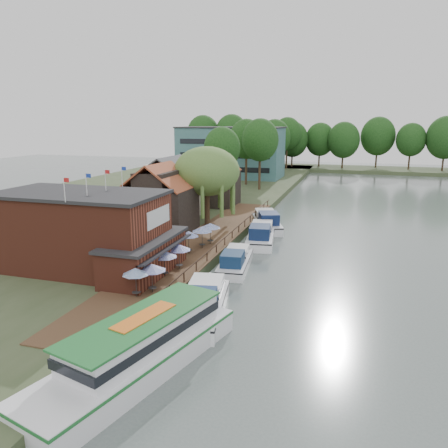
% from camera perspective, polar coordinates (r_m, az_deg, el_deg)
% --- Properties ---
extents(ground, '(260.00, 260.00, 0.00)m').
position_cam_1_polar(ground, '(38.63, 3.33, -8.87)').
color(ground, '#4F5B57').
rests_on(ground, ground).
extents(land_bank, '(50.00, 140.00, 1.00)m').
position_cam_1_polar(land_bank, '(80.87, -11.57, 3.00)').
color(land_bank, '#384728').
rests_on(land_bank, ground).
extents(quay_deck, '(6.00, 50.00, 0.10)m').
position_cam_1_polar(quay_deck, '(49.56, -2.89, -2.55)').
color(quay_deck, '#47301E').
rests_on(quay_deck, land_bank).
extents(quay_rail, '(0.20, 49.00, 1.00)m').
position_cam_1_polar(quay_rail, '(49.08, 0.27, -2.14)').
color(quay_rail, black).
rests_on(quay_rail, land_bank).
extents(pub, '(20.00, 11.00, 7.30)m').
position_cam_1_polar(pub, '(41.71, -15.95, -0.97)').
color(pub, maroon).
rests_on(pub, land_bank).
extents(hotel_block, '(25.40, 12.40, 12.30)m').
position_cam_1_polar(hotel_block, '(109.36, 0.91, 9.39)').
color(hotel_block, '#38666B').
rests_on(hotel_block, land_bank).
extents(cottage_a, '(8.60, 7.60, 8.50)m').
position_cam_1_polar(cottage_a, '(54.89, -8.41, 3.38)').
color(cottage_a, black).
rests_on(cottage_a, land_bank).
extents(cottage_b, '(9.60, 8.60, 8.50)m').
position_cam_1_polar(cottage_b, '(65.10, -7.04, 4.96)').
color(cottage_b, beige).
rests_on(cottage_b, land_bank).
extents(cottage_c, '(7.60, 7.60, 8.50)m').
position_cam_1_polar(cottage_c, '(71.99, -1.19, 5.85)').
color(cottage_c, black).
rests_on(cottage_c, land_bank).
extents(willow, '(8.60, 8.60, 10.43)m').
position_cam_1_polar(willow, '(57.61, -2.25, 4.94)').
color(willow, '#476B2D').
rests_on(willow, land_bank).
extents(umbrella_0, '(2.11, 2.11, 2.38)m').
position_cam_1_polar(umbrella_0, '(35.04, -11.42, -7.48)').
color(umbrella_0, navy).
rests_on(umbrella_0, quay_deck).
extents(umbrella_1, '(2.34, 2.34, 2.38)m').
position_cam_1_polar(umbrella_1, '(35.73, -9.38, -6.98)').
color(umbrella_1, navy).
rests_on(umbrella_1, quay_deck).
extents(umbrella_2, '(2.36, 2.36, 2.38)m').
position_cam_1_polar(umbrella_2, '(39.00, -7.81, -5.17)').
color(umbrella_2, navy).
rests_on(umbrella_2, quay_deck).
extents(umbrella_3, '(2.25, 2.25, 2.38)m').
position_cam_1_polar(umbrella_3, '(40.87, -5.90, -4.25)').
color(umbrella_3, '#1B1F97').
rests_on(umbrella_3, quay_deck).
extents(umbrella_4, '(2.12, 2.12, 2.38)m').
position_cam_1_polar(umbrella_4, '(45.52, -4.61, -2.39)').
color(umbrella_4, '#1C379C').
rests_on(umbrella_4, quay_deck).
extents(umbrella_5, '(2.23, 2.23, 2.38)m').
position_cam_1_polar(umbrella_5, '(47.39, -2.87, -1.74)').
color(umbrella_5, navy).
rests_on(umbrella_5, quay_deck).
extents(umbrella_6, '(2.31, 2.31, 2.38)m').
position_cam_1_polar(umbrella_6, '(48.93, -1.80, -1.24)').
color(umbrella_6, navy).
rests_on(umbrella_6, quay_deck).
extents(cruiser_0, '(5.37, 11.21, 2.64)m').
position_cam_1_polar(cruiser_0, '(33.74, -2.80, -9.82)').
color(cruiser_0, white).
rests_on(cruiser_0, ground).
extents(cruiser_1, '(4.03, 9.58, 2.23)m').
position_cam_1_polar(cruiser_1, '(44.01, 1.50, -4.50)').
color(cruiser_1, white).
rests_on(cruiser_1, ground).
extents(cruiser_2, '(4.90, 10.96, 2.59)m').
position_cam_1_polar(cruiser_2, '(53.56, 4.86, -1.10)').
color(cruiser_2, white).
rests_on(cruiser_2, ground).
extents(cruiser_3, '(6.91, 11.44, 2.68)m').
position_cam_1_polar(cruiser_3, '(60.69, 5.60, 0.64)').
color(cruiser_3, silver).
rests_on(cruiser_3, ground).
extents(tour_boat, '(8.09, 15.97, 3.36)m').
position_cam_1_polar(tour_boat, '(27.07, -11.35, -15.39)').
color(tour_boat, silver).
rests_on(tour_boat, ground).
extents(swan, '(0.44, 0.44, 0.44)m').
position_cam_1_polar(swan, '(30.26, -3.64, -15.01)').
color(swan, white).
rests_on(swan, ground).
extents(bank_tree_0, '(6.69, 6.69, 12.64)m').
position_cam_1_polar(bank_tree_0, '(80.87, -0.25, 8.14)').
color(bank_tree_0, '#143811').
rests_on(bank_tree_0, land_bank).
extents(bank_tree_1, '(7.37, 7.37, 14.17)m').
position_cam_1_polar(bank_tree_1, '(88.74, 4.71, 9.05)').
color(bank_tree_1, '#143811').
rests_on(bank_tree_1, land_bank).
extents(bank_tree_2, '(7.42, 7.42, 14.11)m').
position_cam_1_polar(bank_tree_2, '(95.77, 2.93, 9.37)').
color(bank_tree_2, '#143811').
rests_on(bank_tree_2, land_bank).
extents(bank_tree_3, '(6.60, 6.60, 13.16)m').
position_cam_1_polar(bank_tree_3, '(118.03, 4.04, 9.85)').
color(bank_tree_3, '#143811').
rests_on(bank_tree_3, land_bank).
extents(bank_tree_4, '(8.85, 8.85, 14.18)m').
position_cam_1_polar(bank_tree_4, '(123.37, 6.58, 10.19)').
color(bank_tree_4, '#143811').
rests_on(bank_tree_4, land_bank).
extents(bank_tree_5, '(8.28, 8.28, 14.79)m').
position_cam_1_polar(bank_tree_5, '(130.48, 8.22, 10.43)').
color(bank_tree_5, '#143811').
rests_on(bank_tree_5, land_bank).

